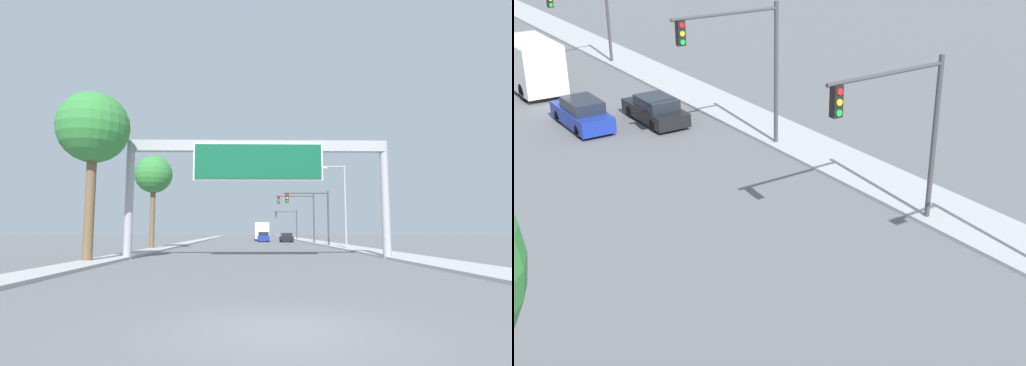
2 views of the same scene
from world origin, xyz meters
The scene contains 7 objects.
sidewalk_right centered at (9.50, 60.00, 0.07)m, with size 3.00×120.00×0.15m.
car_mid_left centered at (1.75, 55.82, 0.73)m, with size 1.77×4.70×1.55m.
car_mid_right centered at (5.25, 54.44, 0.67)m, with size 1.81×4.59×1.40m.
truck_box_primary centered at (1.75, 64.45, 1.61)m, with size 2.42×7.52×3.16m.
traffic_light_near_intersection centered at (6.85, 38.00, 4.33)m, with size 5.19×0.32×6.34m.
traffic_light_mid_block centered at (6.84, 48.00, 4.66)m, with size 5.42×0.32×6.85m.
traffic_light_far_intersection centered at (7.08, 68.00, 3.80)m, with size 4.29×0.32×5.60m.
Camera 2 is at (-10.21, 21.34, 12.00)m, focal length 50.00 mm.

